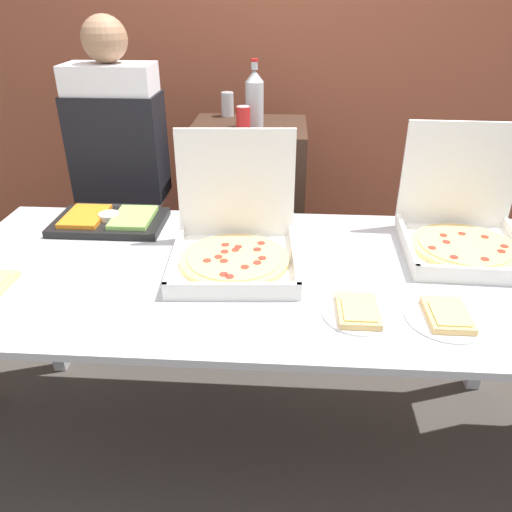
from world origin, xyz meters
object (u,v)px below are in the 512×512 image
object	(u,v)px
soda_can_colored	(243,120)
paper_plate_front_right	(358,312)
soda_bottle	(254,98)
veggie_tray	(110,221)
pizza_box_far_right	(463,229)
pizza_box_near_left	(235,241)
soda_can_silver	(227,104)
paper_plate_front_center	(447,316)
person_server_vest	(122,174)

from	to	relation	value
soda_can_colored	paper_plate_front_right	bearing A→B (deg)	-68.89
soda_bottle	veggie_tray	bearing A→B (deg)	-128.75
paper_plate_front_right	veggie_tray	bearing A→B (deg)	148.34
pizza_box_far_right	paper_plate_front_right	size ratio (longest dim) A/B	2.19
pizza_box_near_left	soda_bottle	bearing A→B (deg)	86.05
pizza_box_far_right	soda_can_colored	bearing A→B (deg)	144.78
paper_plate_front_right	soda_can_silver	world-z (taller)	soda_can_silver
veggie_tray	paper_plate_front_right	bearing A→B (deg)	-31.66
soda_can_silver	paper_plate_front_center	bearing A→B (deg)	-61.48
pizza_box_far_right	soda_can_colored	xyz separation A→B (m)	(-0.86, 0.65, 0.23)
veggie_tray	person_server_vest	size ratio (longest dim) A/B	0.27
paper_plate_front_right	person_server_vest	bearing A→B (deg)	133.70
pizza_box_near_left	soda_can_silver	size ratio (longest dim) A/B	3.77
soda_bottle	soda_can_colored	distance (m)	0.16
pizza_box_near_left	paper_plate_front_right	size ratio (longest dim) A/B	2.24
paper_plate_front_center	soda_can_silver	size ratio (longest dim) A/B	1.92
pizza_box_near_left	paper_plate_front_center	bearing A→B (deg)	-30.04
pizza_box_near_left	veggie_tray	size ratio (longest dim) A/B	1.07
paper_plate_front_right	veggie_tray	xyz separation A→B (m)	(-0.93, 0.57, 0.01)
veggie_tray	paper_plate_front_center	bearing A→B (deg)	-26.01
pizza_box_near_left	soda_can_colored	bearing A→B (deg)	89.15
pizza_box_far_right	soda_can_silver	size ratio (longest dim) A/B	3.69
paper_plate_front_right	veggie_tray	size ratio (longest dim) A/B	0.48
veggie_tray	person_server_vest	world-z (taller)	person_server_vest
paper_plate_front_center	soda_can_colored	distance (m)	1.35
pizza_box_far_right	veggie_tray	xyz separation A→B (m)	(-1.35, 0.11, -0.05)
veggie_tray	soda_can_silver	xyz separation A→B (m)	(0.38, 0.90, 0.29)
soda_bottle	person_server_vest	distance (m)	0.74
paper_plate_front_right	paper_plate_front_center	world-z (taller)	same
veggie_tray	soda_bottle	bearing A→B (deg)	51.25
soda_bottle	soda_can_silver	size ratio (longest dim) A/B	2.54
paper_plate_front_right	pizza_box_far_right	bearing A→B (deg)	47.40
soda_can_silver	soda_can_colored	bearing A→B (deg)	-72.01
soda_can_colored	person_server_vest	size ratio (longest dim) A/B	0.08
paper_plate_front_right	pizza_box_near_left	bearing A→B (deg)	141.05
paper_plate_front_center	soda_can_colored	xyz separation A→B (m)	(-0.69, 1.12, 0.30)
pizza_box_far_right	soda_can_silver	distance (m)	1.42
soda_can_silver	paper_plate_front_right	bearing A→B (deg)	-69.63
soda_can_silver	person_server_vest	xyz separation A→B (m)	(-0.48, -0.39, -0.26)
veggie_tray	soda_can_silver	world-z (taller)	soda_can_silver
pizza_box_near_left	soda_can_silver	world-z (taller)	pizza_box_near_left
soda_bottle	paper_plate_front_right	bearing A→B (deg)	-72.76
pizza_box_near_left	soda_can_colored	world-z (taller)	pizza_box_near_left
paper_plate_front_center	paper_plate_front_right	bearing A→B (deg)	178.85
paper_plate_front_center	soda_can_colored	size ratio (longest dim) A/B	1.92
paper_plate_front_right	soda_bottle	size ratio (longest dim) A/B	0.66
soda_can_colored	soda_can_silver	bearing A→B (deg)	107.99
soda_can_silver	person_server_vest	bearing A→B (deg)	-140.71
soda_bottle	soda_can_colored	world-z (taller)	soda_bottle
pizza_box_near_left	soda_can_silver	bearing A→B (deg)	93.98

